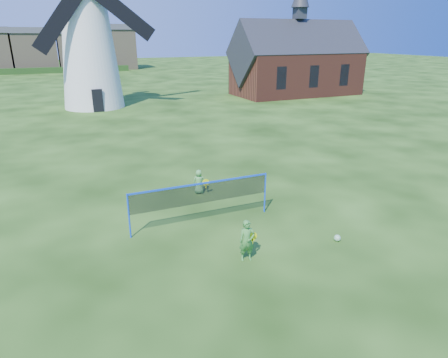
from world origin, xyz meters
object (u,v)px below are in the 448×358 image
play_ball (337,238)px  windmill (88,43)px  player_girl (247,241)px  chapel (297,63)px  player_boy (199,182)px  badminton_net (201,194)px

play_ball → windmill: bearing=98.2°
player_girl → windmill: bearing=105.1°
player_girl → play_ball: (3.19, -0.17, -0.53)m
windmill → play_ball: bearing=-81.8°
chapel → windmill: bearing=179.6°
player_boy → player_girl: bearing=104.2°
windmill → badminton_net: windmill is taller
player_girl → badminton_net: bearing=111.1°
chapel → play_ball: size_ratio=64.11×
badminton_net → play_ball: size_ratio=22.95×
player_boy → play_ball: bearing=134.9°
chapel → player_boy: chapel is taller
chapel → player_girl: 35.63m
badminton_net → player_boy: 2.95m
badminton_net → player_boy: (0.90, 2.74, -0.63)m
badminton_net → play_ball: (3.57, -2.90, -1.03)m
player_boy → play_ball: size_ratio=4.67×
badminton_net → play_ball: bearing=-39.1°
player_boy → chapel: bearing=-111.0°
chapel → player_girl: (-20.60, -28.94, -2.72)m
windmill → chapel: windmill is taller
badminton_net → play_ball: badminton_net is taller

